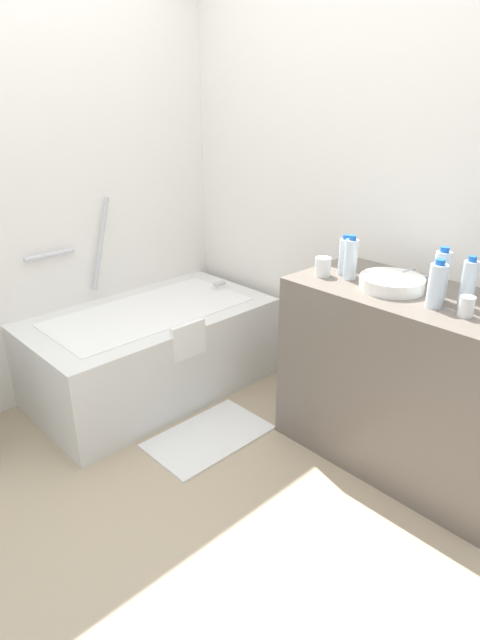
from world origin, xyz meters
TOP-DOWN VIEW (x-y plane):
  - ground_plane at (0.00, 0.00)m, footprint 3.80×3.80m
  - wall_right_mirror at (1.45, 0.00)m, footprint 0.10×3.05m
  - bathtub at (0.62, 0.93)m, footprint 1.44×0.80m
  - vanity_counter at (1.12, -0.48)m, footprint 0.56×1.14m
  - sink_basin at (1.09, -0.37)m, footprint 0.29×0.29m
  - sink_faucet at (1.26, -0.37)m, footprint 0.13×0.15m
  - water_bottle_0 at (1.11, -0.70)m, footprint 0.06×0.06m
  - water_bottle_1 at (1.03, -0.61)m, footprint 0.07×0.07m
  - water_bottle_2 at (1.11, -0.58)m, footprint 0.07×0.07m
  - water_bottle_4 at (1.11, -0.09)m, footprint 0.06×0.06m
  - water_bottle_5 at (1.07, -0.15)m, footprint 0.06×0.06m
  - drinking_glass_0 at (1.01, -0.03)m, footprint 0.08×0.08m
  - drinking_glass_1 at (1.02, -0.75)m, footprint 0.06×0.06m
  - bath_mat at (0.53, 0.30)m, footprint 0.65×0.39m

SIDE VIEW (x-z plane):
  - ground_plane at x=0.00m, z-range 0.00..0.00m
  - bath_mat at x=0.53m, z-range 0.00..0.01m
  - bathtub at x=0.62m, z-range -0.29..0.86m
  - vanity_counter at x=1.12m, z-range 0.00..0.89m
  - sink_basin at x=1.09m, z-range 0.89..0.95m
  - sink_faucet at x=1.26m, z-range 0.89..0.95m
  - drinking_glass_1 at x=1.02m, z-range 0.89..0.98m
  - drinking_glass_0 at x=1.01m, z-range 0.89..0.98m
  - water_bottle_4 at x=1.11m, z-range 0.88..1.08m
  - water_bottle_1 at x=1.03m, z-range 0.88..1.09m
  - water_bottle_5 at x=1.07m, z-range 0.88..1.10m
  - water_bottle_0 at x=1.11m, z-range 0.88..1.11m
  - water_bottle_2 at x=1.11m, z-range 0.88..1.12m
  - wall_right_mirror at x=1.45m, z-range 0.00..2.52m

